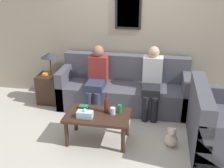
{
  "coord_description": "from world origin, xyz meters",
  "views": [
    {
      "loc": [
        0.62,
        -4.27,
        2.52
      ],
      "look_at": [
        -0.12,
        -0.14,
        0.71
      ],
      "focal_mm": 45.0,
      "sensor_mm": 36.0,
      "label": 1
    }
  ],
  "objects_px": {
    "wine_bottle": "(106,105)",
    "drinking_glass": "(113,111)",
    "couch_main": "(124,90)",
    "couch_side": "(216,128)",
    "person_right": "(152,79)",
    "coffee_table": "(98,118)",
    "teddy_bear": "(171,138)",
    "person_left": "(97,76)"
  },
  "relations": [
    {
      "from": "wine_bottle",
      "to": "couch_main",
      "type": "bearing_deg",
      "value": 83.78
    },
    {
      "from": "coffee_table",
      "to": "teddy_bear",
      "type": "height_order",
      "value": "coffee_table"
    },
    {
      "from": "couch_main",
      "to": "couch_side",
      "type": "distance_m",
      "value": 1.84
    },
    {
      "from": "couch_side",
      "to": "coffee_table",
      "type": "height_order",
      "value": "couch_side"
    },
    {
      "from": "drinking_glass",
      "to": "teddy_bear",
      "type": "xyz_separation_m",
      "value": [
        0.88,
        0.0,
        -0.37
      ]
    },
    {
      "from": "couch_side",
      "to": "wine_bottle",
      "type": "distance_m",
      "value": 1.63
    },
    {
      "from": "couch_main",
      "to": "person_right",
      "type": "bearing_deg",
      "value": -18.89
    },
    {
      "from": "couch_main",
      "to": "coffee_table",
      "type": "height_order",
      "value": "couch_main"
    },
    {
      "from": "drinking_glass",
      "to": "person_right",
      "type": "height_order",
      "value": "person_right"
    },
    {
      "from": "person_right",
      "to": "teddy_bear",
      "type": "bearing_deg",
      "value": -69.75
    },
    {
      "from": "couch_main",
      "to": "couch_side",
      "type": "height_order",
      "value": "same"
    },
    {
      "from": "wine_bottle",
      "to": "teddy_bear",
      "type": "height_order",
      "value": "wine_bottle"
    },
    {
      "from": "coffee_table",
      "to": "wine_bottle",
      "type": "bearing_deg",
      "value": 39.18
    },
    {
      "from": "person_left",
      "to": "drinking_glass",
      "type": "bearing_deg",
      "value": -64.72
    },
    {
      "from": "wine_bottle",
      "to": "drinking_glass",
      "type": "xyz_separation_m",
      "value": [
        0.11,
        -0.05,
        -0.07
      ]
    },
    {
      "from": "couch_main",
      "to": "teddy_bear",
      "type": "xyz_separation_m",
      "value": [
        0.87,
        -1.15,
        -0.2
      ]
    },
    {
      "from": "drinking_glass",
      "to": "coffee_table",
      "type": "bearing_deg",
      "value": -168.05
    },
    {
      "from": "wine_bottle",
      "to": "drinking_glass",
      "type": "height_order",
      "value": "wine_bottle"
    },
    {
      "from": "couch_side",
      "to": "drinking_glass",
      "type": "height_order",
      "value": "couch_side"
    },
    {
      "from": "person_right",
      "to": "couch_side",
      "type": "bearing_deg",
      "value": -42.57
    },
    {
      "from": "coffee_table",
      "to": "couch_main",
      "type": "bearing_deg",
      "value": 78.93
    },
    {
      "from": "person_right",
      "to": "teddy_bear",
      "type": "distance_m",
      "value": 1.16
    },
    {
      "from": "couch_main",
      "to": "drinking_glass",
      "type": "relative_size",
      "value": 22.41
    },
    {
      "from": "person_right",
      "to": "teddy_bear",
      "type": "relative_size",
      "value": 3.9
    },
    {
      "from": "wine_bottle",
      "to": "drinking_glass",
      "type": "distance_m",
      "value": 0.14
    },
    {
      "from": "couch_main",
      "to": "coffee_table",
      "type": "relative_size",
      "value": 2.47
    },
    {
      "from": "couch_main",
      "to": "teddy_bear",
      "type": "bearing_deg",
      "value": -52.78
    },
    {
      "from": "coffee_table",
      "to": "teddy_bear",
      "type": "relative_size",
      "value": 3.08
    },
    {
      "from": "person_left",
      "to": "couch_side",
      "type": "bearing_deg",
      "value": -24.74
    },
    {
      "from": "teddy_bear",
      "to": "drinking_glass",
      "type": "bearing_deg",
      "value": -179.72
    },
    {
      "from": "wine_bottle",
      "to": "drinking_glass",
      "type": "relative_size",
      "value": 3.07
    },
    {
      "from": "drinking_glass",
      "to": "teddy_bear",
      "type": "relative_size",
      "value": 0.34
    },
    {
      "from": "person_left",
      "to": "person_right",
      "type": "bearing_deg",
      "value": -0.5
    },
    {
      "from": "couch_main",
      "to": "coffee_table",
      "type": "distance_m",
      "value": 1.22
    },
    {
      "from": "couch_side",
      "to": "person_right",
      "type": "relative_size",
      "value": 1.09
    },
    {
      "from": "wine_bottle",
      "to": "teddy_bear",
      "type": "xyz_separation_m",
      "value": [
        0.99,
        -0.04,
        -0.44
      ]
    },
    {
      "from": "coffee_table",
      "to": "wine_bottle",
      "type": "xyz_separation_m",
      "value": [
        0.11,
        0.09,
        0.19
      ]
    },
    {
      "from": "person_left",
      "to": "coffee_table",
      "type": "bearing_deg",
      "value": -76.79
    },
    {
      "from": "couch_side",
      "to": "coffee_table",
      "type": "distance_m",
      "value": 1.73
    },
    {
      "from": "wine_bottle",
      "to": "person_right",
      "type": "height_order",
      "value": "person_right"
    },
    {
      "from": "couch_side",
      "to": "couch_main",
      "type": "bearing_deg",
      "value": 54.24
    },
    {
      "from": "couch_main",
      "to": "teddy_bear",
      "type": "height_order",
      "value": "couch_main"
    }
  ]
}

